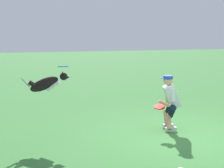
{
  "coord_description": "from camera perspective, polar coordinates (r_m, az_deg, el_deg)",
  "views": [
    {
      "loc": [
        3.5,
        7.02,
        2.38
      ],
      "look_at": [
        1.43,
        -0.73,
        1.14
      ],
      "focal_mm": 57.81,
      "sensor_mm": 36.0,
      "label": 1
    }
  ],
  "objects": [
    {
      "name": "frisbee_held",
      "position": [
        8.28,
        7.49,
        -3.62
      ],
      "size": [
        0.34,
        0.34,
        0.09
      ],
      "primitive_type": "cylinder",
      "rotation": [
        -0.04,
        0.22,
        1.13
      ],
      "color": "red",
      "rests_on": "person"
    },
    {
      "name": "frisbee_flying",
      "position": [
        7.93,
        -7.75,
        2.74
      ],
      "size": [
        0.26,
        0.27,
        0.05
      ],
      "primitive_type": "cylinder",
      "rotation": [
        0.02,
        0.1,
        4.87
      ],
      "color": "#2386E9"
    },
    {
      "name": "person",
      "position": [
        8.55,
        9.18,
        -2.65
      ],
      "size": [
        0.64,
        0.66,
        1.29
      ],
      "rotation": [
        0.0,
        0.0,
        -0.2
      ],
      "color": "silver",
      "rests_on": "ground_plane"
    },
    {
      "name": "ground_plane",
      "position": [
        8.2,
        11.12,
        -8.24
      ],
      "size": [
        60.0,
        60.0,
        0.0
      ],
      "primitive_type": "plane",
      "color": "#3A7938"
    },
    {
      "name": "dog",
      "position": [
        7.98,
        -10.29,
        0.08
      ],
      "size": [
        1.06,
        0.34,
        0.51
      ],
      "rotation": [
        0.0,
        0.0,
        3.0
      ],
      "color": "black"
    }
  ]
}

